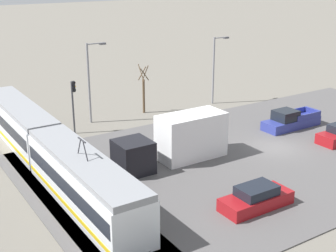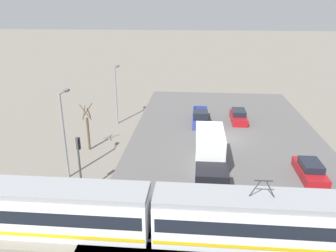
{
  "view_description": "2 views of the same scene",
  "coord_description": "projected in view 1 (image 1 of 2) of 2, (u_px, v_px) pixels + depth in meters",
  "views": [
    {
      "loc": [
        -25.19,
        26.81,
        14.28
      ],
      "look_at": [
        2.53,
        8.94,
        2.91
      ],
      "focal_mm": 50.0,
      "sensor_mm": 36.0,
      "label": 1
    },
    {
      "loc": [
        3.67,
        34.5,
        14.28
      ],
      "look_at": [
        6.14,
        5.67,
        3.44
      ],
      "focal_mm": 35.0,
      "sensor_mm": 36.0,
      "label": 2
    }
  ],
  "objects": [
    {
      "name": "ground_plane",
      "position": [
        276.0,
        149.0,
        38.41
      ],
      "size": [
        320.0,
        320.0,
        0.0
      ],
      "primitive_type": "plane",
      "color": "slate"
    },
    {
      "name": "sedan_car_0",
      "position": [
        256.0,
        198.0,
        28.79
      ],
      "size": [
        1.88,
        4.73,
        1.44
      ],
      "color": "maroon",
      "rests_on": "ground"
    },
    {
      "name": "street_tree",
      "position": [
        144.0,
        91.0,
        47.05
      ],
      "size": [
        1.17,
        0.97,
        4.96
      ],
      "color": "brown",
      "rests_on": "ground"
    },
    {
      "name": "street_lamp_near_crossing",
      "position": [
        215.0,
        65.0,
        49.75
      ],
      "size": [
        0.36,
        1.95,
        7.18
      ],
      "color": "gray",
      "rests_on": "ground"
    },
    {
      "name": "road_surface",
      "position": [
        276.0,
        148.0,
        38.39
      ],
      "size": [
        21.52,
        39.97,
        0.08
      ],
      "color": "#565454",
      "rests_on": "ground"
    },
    {
      "name": "box_truck",
      "position": [
        178.0,
        141.0,
        35.4
      ],
      "size": [
        2.54,
        8.97,
        3.49
      ],
      "color": "black",
      "rests_on": "ground"
    },
    {
      "name": "rail_bed",
      "position": [
        83.0,
        202.0,
        29.67
      ],
      "size": [
        68.79,
        4.4,
        0.22
      ],
      "color": "gray",
      "rests_on": "ground"
    },
    {
      "name": "pickup_truck",
      "position": [
        290.0,
        121.0,
        42.92
      ],
      "size": [
        1.93,
        5.87,
        1.77
      ],
      "color": "navy",
      "rests_on": "ground"
    },
    {
      "name": "light_rail_tram",
      "position": [
        47.0,
        148.0,
        34.1
      ],
      "size": [
        26.76,
        2.79,
        4.37
      ],
      "color": "white",
      "rests_on": "ground"
    },
    {
      "name": "traffic_light_pole",
      "position": [
        73.0,
        100.0,
        40.92
      ],
      "size": [
        0.28,
        0.47,
        4.77
      ],
      "color": "#47474C",
      "rests_on": "ground"
    },
    {
      "name": "street_lamp_mid_block",
      "position": [
        91.0,
        77.0,
        43.49
      ],
      "size": [
        0.36,
        1.95,
        7.59
      ],
      "color": "gray",
      "rests_on": "ground"
    }
  ]
}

